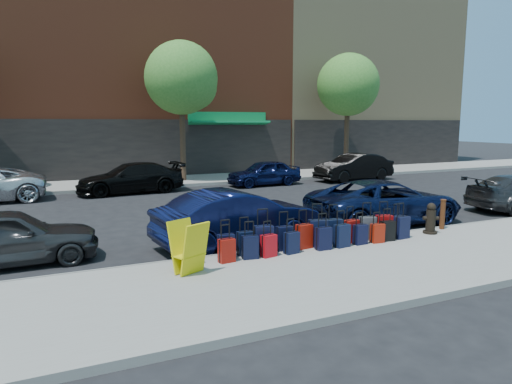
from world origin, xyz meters
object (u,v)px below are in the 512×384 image
tree_center (184,80)px  fire_hydrant (431,219)px  suitcase_front_5 (318,233)px  car_near_0 (7,237)px  display_rack (189,248)px  bollard (443,214)px  car_far_2 (264,173)px  car_far_3 (354,167)px  car_near_1 (238,218)px  tree_right (350,87)px  car_far_1 (131,178)px  car_near_2 (385,202)px

tree_center → fire_hydrant: size_ratio=8.43×
suitcase_front_5 → car_near_0: car_near_0 is taller
suitcase_front_5 → fire_hydrant: suitcase_front_5 is taller
fire_hydrant → display_rack: display_rack is taller
suitcase_front_5 → bollard: suitcase_front_5 is taller
tree_center → car_far_2: tree_center is taller
suitcase_front_5 → display_rack: 3.57m
car_far_3 → fire_hydrant: bearing=-31.8°
tree_center → car_near_0: tree_center is taller
car_near_1 → car_far_2: size_ratio=1.16×
car_near_1 → car_far_2: (5.59, 10.18, -0.08)m
tree_right → car_far_2: 8.98m
tree_right → fire_hydrant: (-7.59, -14.48, -4.86)m
tree_center → car_near_0: 15.30m
bollard → car_near_1: 6.00m
car_near_0 → car_far_1: bearing=-25.3°
fire_hydrant → car_near_0: 10.76m
suitcase_front_5 → car_far_2: (4.04, 11.64, 0.17)m
tree_right → car_near_2: size_ratio=1.43×
car_near_2 → fire_hydrant: bearing=177.9°
car_far_3 → car_far_1: bearing=-96.8°
tree_center → bollard: 15.45m
tree_right → bollard: size_ratio=8.34×
car_near_1 → car_near_2: car_near_1 is taller
tree_center → tree_right: bearing=0.0°
tree_right → car_near_2: (-7.44, -12.38, -4.71)m
car_near_2 → car_far_2: size_ratio=1.32×
car_far_1 → tree_center: bearing=122.8°
tree_center → car_far_3: bearing=-18.5°
car_near_1 → car_far_1: (-1.10, 10.36, -0.04)m
car_near_0 → bollard: bearing=-101.1°
tree_right → bollard: 16.52m
car_far_2 → car_near_2: bearing=-5.6°
fire_hydrant → bollard: bearing=43.9°
tree_right → suitcase_front_5: (-11.17, -14.33, -4.93)m
car_near_0 → car_near_2: 10.70m
car_near_1 → car_far_1: bearing=-1.0°
display_rack → car_near_1: 2.89m
fire_hydrant → car_far_1: car_far_1 is taller
suitcase_front_5 → car_far_3: size_ratio=0.23×
car_far_1 → car_far_2: (6.69, -0.19, -0.04)m
car_near_0 → fire_hydrant: bearing=-103.0°
fire_hydrant → car_near_2: 2.11m
car_far_1 → car_near_2: bearing=28.6°
car_near_0 → display_rack: bearing=-128.8°
suitcase_front_5 → bollard: bearing=13.0°
suitcase_front_5 → car_near_0: bearing=176.0°
tree_right → car_far_3: bearing=-119.9°
fire_hydrant → bollard: 0.75m
display_rack → car_far_2: 14.43m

